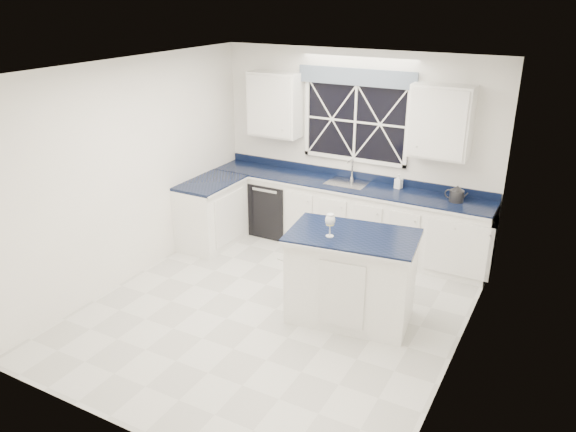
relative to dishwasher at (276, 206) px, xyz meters
The scene contains 13 objects.
ground 2.28m from the dishwasher, 60.57° to the right, with size 4.50×4.50×0.00m, color silver.
back_wall 1.48m from the dishwasher, 15.26° to the left, with size 4.00×0.10×2.70m, color white.
base_cabinets 0.79m from the dishwasher, 12.13° to the right, with size 3.99×1.60×0.90m.
countertop 1.21m from the dishwasher, ahead, with size 3.98×0.64×0.04m, color black.
dishwasher is the anchor object (origin of this frame).
window 1.81m from the dishwasher, 12.95° to the left, with size 1.65×0.09×1.26m.
upper_cabinets 1.86m from the dishwasher, ahead, with size 3.10×0.34×0.90m.
faucet 1.31m from the dishwasher, 10.02° to the left, with size 0.05×0.20×0.30m.
island 2.55m from the dishwasher, 41.71° to the right, with size 1.46×1.00×1.01m.
rug 1.34m from the dishwasher, 28.07° to the right, with size 1.29×0.94×0.02m.
kettle 2.66m from the dishwasher, ahead, with size 0.29×0.19×0.21m.
wine_glass 2.65m from the dishwasher, 47.52° to the right, with size 0.11×0.11×0.25m.
soap_bottle 1.90m from the dishwasher, ahead, with size 0.09×0.09×0.19m, color silver.
Camera 1 is at (2.78, -4.84, 3.41)m, focal length 35.00 mm.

